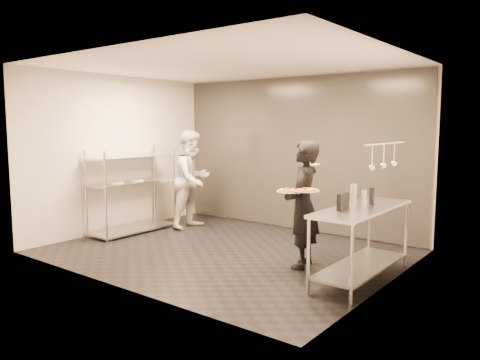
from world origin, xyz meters
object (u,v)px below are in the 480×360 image
Objects in this scene: chef at (193,179)px; bottle_dark at (372,196)px; prep_counter at (362,231)px; salad_plate at (311,163)px; pass_rack at (132,189)px; bottle_clear at (364,199)px; pos_monitor at (343,201)px; pizza_plate_near at (289,191)px; bottle_green at (353,195)px; pizza_plate_far at (307,190)px; waiter at (303,205)px.

chef reaches higher than bottle_dark.
salad_plate is (-0.93, 0.37, 0.77)m from prep_counter.
pass_rack reaches higher than bottle_clear.
prep_counter is at bearing -21.82° from salad_plate.
bottle_clear is (0.13, 0.31, 0.00)m from pos_monitor.
pizza_plate_near is 0.80m from pos_monitor.
chef reaches higher than pizza_plate_near.
bottle_green is at bearing -113.03° from bottle_dark.
bottle_dark is (0.12, 0.28, -0.03)m from bottle_green.
prep_counter is at bearing 30.84° from bottle_green.
chef reaches higher than salad_plate.
pizza_plate_far is 1.31× the size of salad_plate.
bottle_green reaches higher than prep_counter.
pos_monitor is at bearing -113.35° from bottle_clear.
prep_counter is 6.42× the size of bottle_green.
pass_rack is 3.48m from salad_plate.
pizza_plate_near is (-0.07, -0.24, 0.21)m from waiter.
pass_rack is at bearing -179.97° from prep_counter.
pizza_plate_far is at bearing -113.31° from chef.
pizza_plate_far is at bearing -163.63° from prep_counter.
pizza_plate_near is 1.33× the size of salad_plate.
bottle_green is (0.83, -0.43, -0.33)m from salad_plate.
bottle_green is (4.23, -0.06, 0.29)m from pass_rack.
salad_plate is at bearing 171.01° from bottle_dark.
chef is at bearing 168.63° from salad_plate.
chef is at bearing 165.92° from prep_counter.
pizza_plate_far is 0.57m from pos_monitor.
chef is at bearing 57.40° from pass_rack.
salad_plate is at bearing 6.30° from pass_rack.
prep_counter is 5.55× the size of pizza_plate_far.
bottle_green is (0.75, -0.09, 0.21)m from waiter.
chef is 2.90m from salad_plate.
bottle_green is at bearing -108.28° from chef.
chef is at bearing 156.72° from pos_monitor.
bottle_dark reaches higher than prep_counter.
salad_plate is 1.08m from bottle_clear.
pass_rack reaches higher than pizza_plate_far.
bottle_clear is at bearing 0.15° from pass_rack.
salad_plate is at bearing 91.23° from pizza_plate_near.
waiter reaches higher than pizza_plate_near.
pass_rack is 1.12m from chef.
waiter reaches higher than salad_plate.
waiter reaches higher than prep_counter.
bottle_green reaches higher than bottle_dark.
bottle_green is 0.13m from bottle_clear.
pass_rack is at bearing -177.05° from bottle_dark.
waiter is (3.48, 0.03, 0.09)m from pass_rack.
salad_plate is at bearing 114.45° from pizza_plate_far.
salad_plate is at bearing -104.36° from chef.
waiter is 0.64m from salad_plate.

